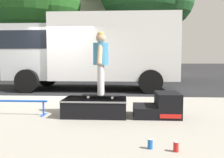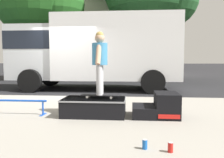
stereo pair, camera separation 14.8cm
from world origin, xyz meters
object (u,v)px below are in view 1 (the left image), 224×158
at_px(soda_can, 176,147).
at_px(soda_can_b, 150,144).
at_px(grind_rail, 18,104).
at_px(skater_kid, 101,58).
at_px(kicker_ramp, 160,107).
at_px(skateboard, 101,95).
at_px(box_truck, 92,49).
at_px(skate_box, 95,106).

distance_m(soda_can, soda_can_b, 0.32).
bearing_deg(soda_can, grind_rail, 147.37).
xyz_separation_m(grind_rail, soda_can, (2.87, -1.84, -0.16)).
relative_size(skater_kid, soda_can, 10.26).
distance_m(grind_rail, skater_kid, 1.97).
xyz_separation_m(kicker_ramp, skateboard, (-1.21, 0.05, 0.21)).
bearing_deg(kicker_ramp, skateboard, 177.51).
distance_m(kicker_ramp, soda_can_b, 1.84).
relative_size(soda_can, box_truck, 0.02).
xyz_separation_m(skate_box, box_truck, (-0.84, 5.25, 1.39)).
xyz_separation_m(soda_can, box_truck, (-2.10, 7.13, 1.52)).
xyz_separation_m(skate_box, soda_can_b, (0.95, -1.80, -0.13)).
relative_size(grind_rail, soda_can_b, 9.71).
distance_m(skater_kid, soda_can_b, 2.32).
distance_m(skate_box, box_truck, 5.50).
height_order(kicker_ramp, skater_kid, skater_kid).
xyz_separation_m(grind_rail, skateboard, (1.72, 0.10, 0.19)).
height_order(skateboard, soda_can_b, skateboard).
bearing_deg(skateboard, kicker_ramp, -2.49).
relative_size(kicker_ramp, box_truck, 0.13).
bearing_deg(soda_can, skate_box, 123.86).
bearing_deg(box_truck, grind_rail, -98.24).
relative_size(skateboard, skater_kid, 0.61).
bearing_deg(box_truck, skateboard, -79.62).
relative_size(skate_box, soda_can_b, 10.23).
bearing_deg(skater_kid, kicker_ramp, -2.49).
xyz_separation_m(grind_rail, box_truck, (0.77, 5.30, 1.35)).
bearing_deg(skateboard, box_truck, 100.38).
distance_m(skateboard, soda_can_b, 2.06).
bearing_deg(kicker_ramp, box_truck, 112.41).
bearing_deg(skater_kid, skateboard, -45.00).
relative_size(skate_box, skater_kid, 1.00).
xyz_separation_m(skateboard, box_truck, (-0.95, 5.20, 1.17)).
bearing_deg(skateboard, soda_can_b, -65.70).
bearing_deg(box_truck, skate_box, -80.92).
height_order(skate_box, box_truck, box_truck).
xyz_separation_m(skate_box, skater_kid, (0.11, 0.05, 0.99)).
relative_size(grind_rail, skateboard, 1.54).
relative_size(kicker_ramp, soda_can_b, 7.26).
height_order(skater_kid, box_truck, box_truck).
bearing_deg(soda_can, kicker_ramp, 87.99).
distance_m(kicker_ramp, grind_rail, 2.93).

